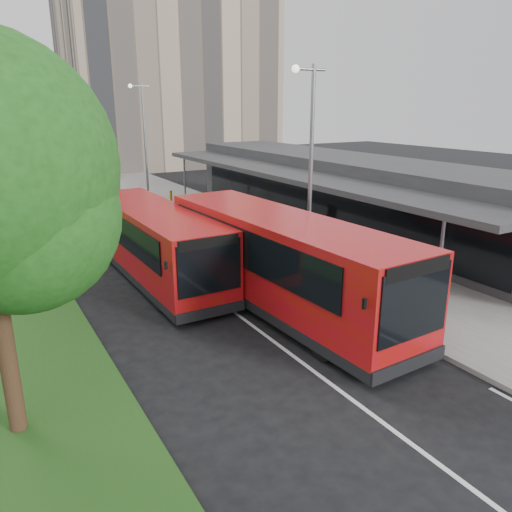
% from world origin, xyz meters
% --- Properties ---
extents(ground, '(120.00, 120.00, 0.00)m').
position_xyz_m(ground, '(0.00, 0.00, 0.00)').
color(ground, black).
rests_on(ground, ground).
extents(pavement, '(5.00, 80.00, 0.15)m').
position_xyz_m(pavement, '(6.00, 20.00, 0.07)').
color(pavement, slate).
rests_on(pavement, ground).
extents(lane_centre_line, '(0.12, 70.00, 0.01)m').
position_xyz_m(lane_centre_line, '(0.00, 15.00, 0.01)').
color(lane_centre_line, silver).
rests_on(lane_centre_line, ground).
extents(kerb_dashes, '(0.12, 56.00, 0.01)m').
position_xyz_m(kerb_dashes, '(3.30, 19.00, 0.01)').
color(kerb_dashes, silver).
rests_on(kerb_dashes, ground).
extents(office_block, '(22.00, 12.00, 18.00)m').
position_xyz_m(office_block, '(14.00, 42.00, 9.00)').
color(office_block, tan).
rests_on(office_block, ground).
extents(station_building, '(7.70, 26.00, 4.00)m').
position_xyz_m(station_building, '(10.86, 8.00, 2.04)').
color(station_building, '#2A2A2C').
rests_on(station_building, ground).
extents(lamp_post_near, '(1.44, 0.28, 8.00)m').
position_xyz_m(lamp_post_near, '(4.12, 2.00, 4.72)').
color(lamp_post_near, gray).
rests_on(lamp_post_near, pavement).
extents(lamp_post_far, '(1.44, 0.28, 8.00)m').
position_xyz_m(lamp_post_far, '(4.12, 22.00, 4.72)').
color(lamp_post_far, gray).
rests_on(lamp_post_far, pavement).
extents(bus_main, '(3.41, 11.45, 3.21)m').
position_xyz_m(bus_main, '(1.57, -0.06, 1.64)').
color(bus_main, '#B2091C').
rests_on(bus_main, ground).
extents(bus_second, '(2.78, 10.25, 2.89)m').
position_xyz_m(bus_second, '(-1.10, 5.03, 1.48)').
color(bus_second, '#B2091C').
rests_on(bus_second, ground).
extents(litter_bin, '(0.64, 0.64, 0.98)m').
position_xyz_m(litter_bin, '(5.72, 9.23, 0.64)').
color(litter_bin, '#3B2218').
rests_on(litter_bin, pavement).
extents(bollard, '(0.22, 0.22, 1.02)m').
position_xyz_m(bollard, '(4.59, 18.32, 0.66)').
color(bollard, '#ECA20C').
rests_on(bollard, pavement).
extents(car_near, '(2.60, 3.75, 1.19)m').
position_xyz_m(car_near, '(1.60, 38.74, 0.59)').
color(car_near, '#550C1C').
rests_on(car_near, ground).
extents(car_far, '(1.21, 3.33, 1.09)m').
position_xyz_m(car_far, '(-1.37, 43.26, 0.55)').
color(car_far, navy).
rests_on(car_far, ground).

